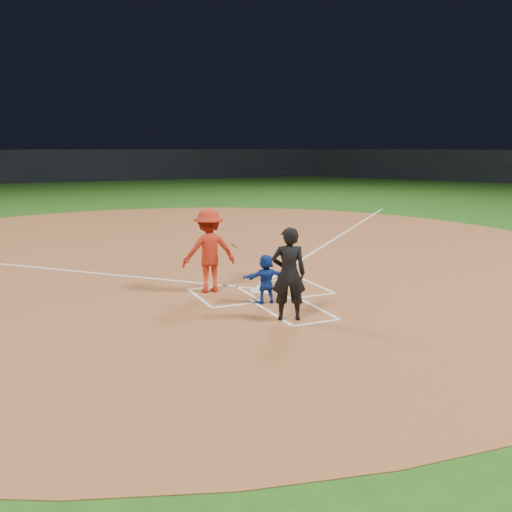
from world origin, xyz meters
name	(u,v)px	position (x,y,z in m)	size (l,w,h in m)	color
ground	(261,292)	(0.00, 0.00, 0.00)	(120.00, 120.00, 0.00)	#1C4C13
home_plate_dirt	(189,251)	(0.00, 6.00, 0.01)	(28.00, 28.00, 0.01)	brown
stadium_wall_far	(65,166)	(0.00, 48.00, 1.60)	(80.00, 1.20, 3.20)	black
home_plate	(261,291)	(0.00, 0.00, 0.02)	(0.60, 0.60, 0.02)	silver
catcher	(266,279)	(-0.33, -1.03, 0.58)	(1.06, 0.34, 1.14)	#13359E
umpire	(289,274)	(-0.42, -2.35, 0.99)	(0.71, 0.47, 1.95)	black
chalk_markings	(196,255)	(0.00, 5.29, 0.01)	(28.35, 17.32, 0.01)	white
batter_at_plate	(209,251)	(-1.16, 0.51, 1.04)	(1.53, 0.95, 2.05)	#AB2513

